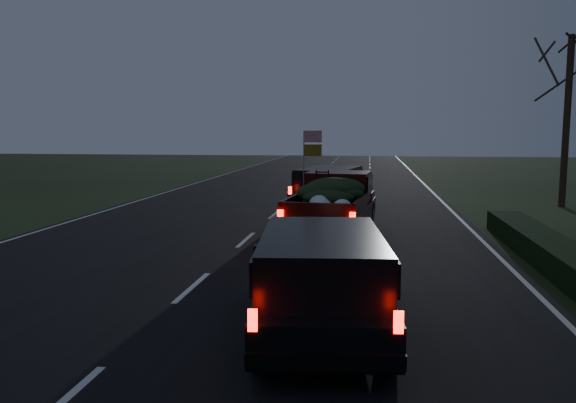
# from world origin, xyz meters

# --- Properties ---
(ground) EXTENTS (120.00, 120.00, 0.00)m
(ground) POSITION_xyz_m (0.00, 0.00, 0.00)
(ground) COLOR black
(ground) RESTS_ON ground
(road_asphalt) EXTENTS (14.00, 120.00, 0.02)m
(road_asphalt) POSITION_xyz_m (0.00, 0.00, 0.01)
(road_asphalt) COLOR black
(road_asphalt) RESTS_ON ground
(hedge_row) EXTENTS (1.00, 10.00, 0.60)m
(hedge_row) POSITION_xyz_m (7.80, 3.00, 0.30)
(hedge_row) COLOR black
(hedge_row) RESTS_ON ground
(bare_tree_far) EXTENTS (3.60, 3.60, 7.00)m
(bare_tree_far) POSITION_xyz_m (11.50, 14.00, 5.23)
(bare_tree_far) COLOR black
(bare_tree_far) RESTS_ON ground
(pickup_truck) EXTENTS (2.56, 5.55, 2.82)m
(pickup_truck) POSITION_xyz_m (2.46, 6.16, 1.06)
(pickup_truck) COLOR #390B07
(pickup_truck) RESTS_ON ground
(lead_suv) EXTENTS (2.86, 5.10, 1.38)m
(lead_suv) POSITION_xyz_m (1.98, 11.43, 1.05)
(lead_suv) COLOR black
(lead_suv) RESTS_ON ground
(rear_suv) EXTENTS (2.42, 4.71, 1.31)m
(rear_suv) POSITION_xyz_m (2.80, -2.18, 0.99)
(rear_suv) COLOR black
(rear_suv) RESTS_ON ground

